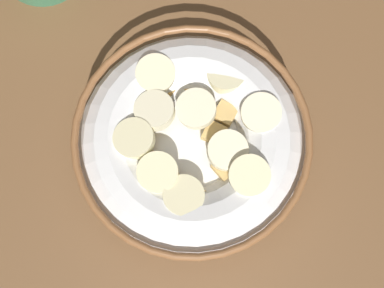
{
  "coord_description": "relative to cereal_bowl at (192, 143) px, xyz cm",
  "views": [
    {
      "loc": [
        -9.15,
        -1.32,
        43.1
      ],
      "look_at": [
        0.0,
        0.0,
        3.0
      ],
      "focal_mm": 47.71,
      "sensor_mm": 36.0,
      "label": 1
    }
  ],
  "objects": [
    {
      "name": "ground_plane",
      "position": [
        -0.04,
        0.02,
        -4.13
      ],
      "size": [
        108.98,
        108.98,
        2.0
      ],
      "primitive_type": "cube",
      "color": "brown"
    },
    {
      "name": "cereal_bowl",
      "position": [
        0.0,
        0.0,
        0.0
      ],
      "size": [
        18.54,
        18.54,
        6.28
      ],
      "color": "white",
      "rests_on": "ground_plane"
    }
  ]
}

